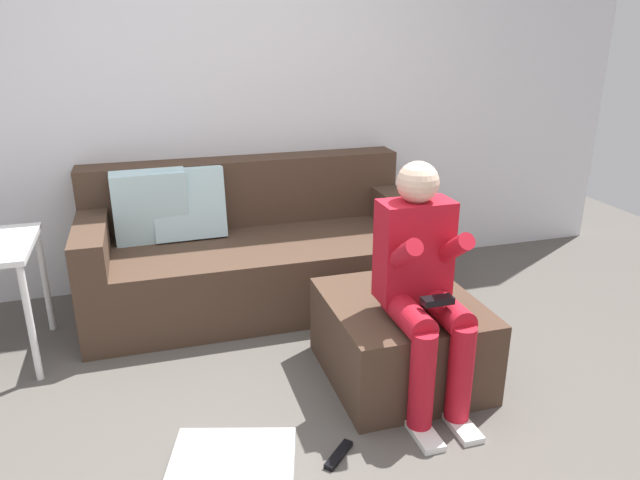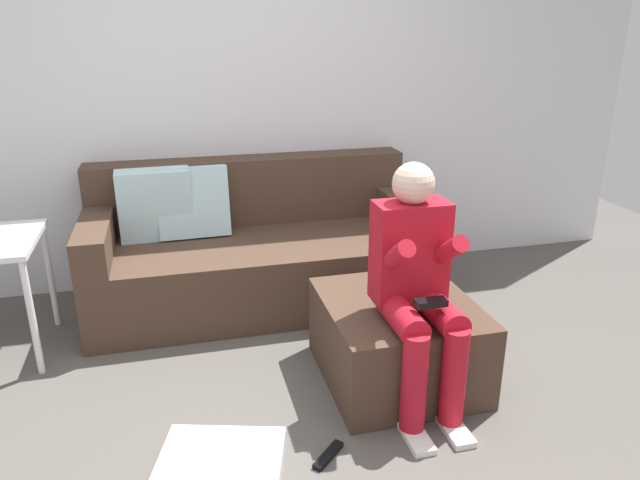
{
  "view_description": "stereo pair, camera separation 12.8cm",
  "coord_description": "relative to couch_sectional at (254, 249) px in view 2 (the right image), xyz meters",
  "views": [
    {
      "loc": [
        -0.5,
        -2.06,
        1.73
      ],
      "look_at": [
        0.39,
        0.91,
        0.59
      ],
      "focal_mm": 33.26,
      "sensor_mm": 36.0,
      "label": 1
    },
    {
      "loc": [
        -0.38,
        -2.09,
        1.73
      ],
      "look_at": [
        0.39,
        0.91,
        0.59
      ],
      "focal_mm": 33.26,
      "sensor_mm": 36.0,
      "label": 2
    }
  ],
  "objects": [
    {
      "name": "person_seated",
      "position": [
        0.56,
        -1.34,
        0.29
      ],
      "size": [
        0.34,
        0.61,
        1.15
      ],
      "color": "red",
      "rests_on": "ground_plane"
    },
    {
      "name": "ottoman",
      "position": [
        0.56,
        -1.13,
        -0.13
      ],
      "size": [
        0.73,
        0.8,
        0.43
      ],
      "primitive_type": "cube",
      "color": "#473326",
      "rests_on": "ground_plane"
    },
    {
      "name": "wall_back",
      "position": [
        -0.09,
        0.45,
        0.99
      ],
      "size": [
        6.06,
        0.1,
        2.65
      ],
      "primitive_type": "cube",
      "color": "silver",
      "rests_on": "ground_plane"
    },
    {
      "name": "storage_bin",
      "position": [
        -0.38,
        -1.62,
        -0.29
      ],
      "size": [
        0.58,
        0.48,
        0.09
      ],
      "primitive_type": "cube",
      "rotation": [
        0.0,
        0.0,
        -0.28
      ],
      "color": "silver",
      "rests_on": "ground_plane"
    },
    {
      "name": "ground_plane",
      "position": [
        -0.09,
        -1.51,
        -0.34
      ],
      "size": [
        7.88,
        7.88,
        0.0
      ],
      "primitive_type": "plane",
      "color": "#544F49"
    },
    {
      "name": "couch_sectional",
      "position": [
        0.0,
        0.0,
        0.0
      ],
      "size": [
        2.11,
        0.94,
        0.89
      ],
      "color": "#473326",
      "rests_on": "ground_plane"
    },
    {
      "name": "remote_by_storage_bin",
      "position": [
        0.06,
        -1.64,
        -0.33
      ],
      "size": [
        0.17,
        0.16,
        0.02
      ],
      "primitive_type": "cube",
      "rotation": [
        0.0,
        0.0,
        0.77
      ],
      "color": "black",
      "rests_on": "ground_plane"
    }
  ]
}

